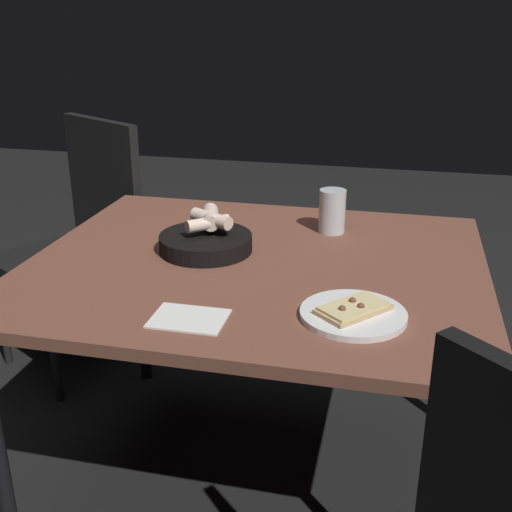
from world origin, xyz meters
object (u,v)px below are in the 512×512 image
chair_near (83,231)px  bread_basket (206,239)px  beer_glass (332,214)px  pizza_plate (353,313)px  dining_table (256,279)px

chair_near → bread_basket: bearing=141.8°
bread_basket → beer_glass: bearing=-144.0°
bread_basket → beer_glass: (-0.32, -0.23, 0.02)m
beer_glass → chair_near: chair_near is taller
pizza_plate → beer_glass: beer_glass is taller
bread_basket → chair_near: size_ratio=0.27×
bread_basket → chair_near: (0.65, -0.51, -0.21)m
dining_table → beer_glass: (-0.17, -0.28, 0.11)m
bread_basket → chair_near: chair_near is taller
bread_basket → beer_glass: 0.39m
pizza_plate → chair_near: 1.37m
bread_basket → pizza_plate: bearing=143.8°
beer_glass → chair_near: 1.04m
chair_near → dining_table: bearing=145.1°
dining_table → chair_near: chair_near is taller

